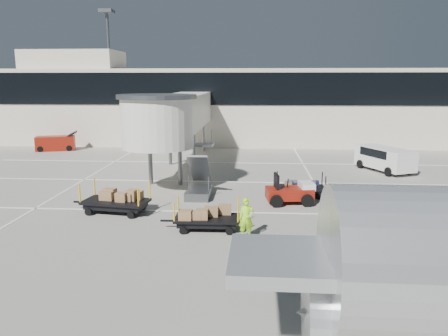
% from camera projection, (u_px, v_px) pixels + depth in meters
% --- Properties ---
extents(ground, '(140.00, 140.00, 0.00)m').
position_uv_depth(ground, '(215.00, 224.00, 21.20)').
color(ground, '#AEA99B').
rests_on(ground, ground).
extents(lane_markings, '(40.00, 30.00, 0.02)m').
position_uv_depth(lane_markings, '(217.00, 180.00, 30.37)').
color(lane_markings, white).
rests_on(lane_markings, ground).
extents(terminal, '(64.00, 12.11, 15.20)m').
position_uv_depth(terminal, '(234.00, 105.00, 49.69)').
color(terminal, beige).
rests_on(terminal, ground).
extents(jet_bridge, '(5.70, 20.40, 6.03)m').
position_uv_depth(jet_bridge, '(176.00, 115.00, 32.60)').
color(jet_bridge, white).
rests_on(jet_bridge, ground).
extents(baggage_tug, '(2.79, 2.00, 1.73)m').
position_uv_depth(baggage_tug, '(291.00, 193.00, 24.64)').
color(baggage_tug, maroon).
rests_on(baggage_tug, ground).
extents(suitcase_cart, '(3.53, 1.44, 1.38)m').
position_uv_depth(suitcase_cart, '(301.00, 188.00, 26.18)').
color(suitcase_cart, black).
rests_on(suitcase_cart, ground).
extents(box_cart_near, '(3.72, 1.58, 1.45)m').
position_uv_depth(box_cart_near, '(209.00, 219.00, 20.39)').
color(box_cart_near, black).
rests_on(box_cart_near, ground).
extents(box_cart_far, '(4.23, 2.18, 1.62)m').
position_uv_depth(box_cart_far, '(117.00, 201.00, 22.91)').
color(box_cart_far, black).
rests_on(box_cart_far, ground).
extents(ground_worker, '(0.71, 0.51, 1.83)m').
position_uv_depth(ground_worker, '(246.00, 218.00, 19.16)').
color(ground_worker, '#A3FA1A').
rests_on(ground_worker, ground).
extents(minivan, '(3.76, 5.16, 1.82)m').
position_uv_depth(minivan, '(383.00, 157.00, 33.39)').
color(minivan, white).
rests_on(minivan, ground).
extents(belt_loader, '(4.14, 2.54, 1.87)m').
position_uv_depth(belt_loader, '(56.00, 143.00, 43.17)').
color(belt_loader, maroon).
rests_on(belt_loader, ground).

